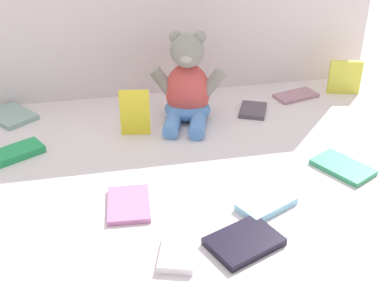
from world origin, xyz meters
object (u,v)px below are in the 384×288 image
(book_case_3, at_px, (15,153))
(book_case_5, at_px, (178,253))
(book_case_4, at_px, (129,204))
(book_case_9, at_px, (11,116))
(teddy_bear, at_px, (187,88))
(book_case_6, at_px, (253,110))
(book_case_0, at_px, (296,96))
(book_case_1, at_px, (266,204))
(book_case_8, at_px, (345,77))
(book_case_7, at_px, (343,167))
(book_case_2, at_px, (135,113))
(book_case_10, at_px, (244,242))

(book_case_3, bearing_deg, book_case_5, 8.74)
(book_case_4, distance_m, book_case_9, 0.56)
(book_case_4, relative_size, book_case_5, 1.25)
(teddy_bear, height_order, book_case_3, teddy_bear)
(book_case_6, bearing_deg, book_case_0, -132.10)
(book_case_0, xyz_separation_m, book_case_1, (-0.27, -0.51, 0.00))
(book_case_5, xyz_separation_m, book_case_8, (0.64, 0.62, 0.04))
(book_case_4, height_order, book_case_6, same)
(teddy_bear, bearing_deg, book_case_0, 28.33)
(book_case_3, height_order, book_case_6, book_case_3)
(book_case_7, xyz_separation_m, book_case_9, (-0.81, 0.44, 0.00))
(book_case_2, bearing_deg, book_case_3, -160.68)
(teddy_bear, height_order, book_case_7, teddy_bear)
(book_case_2, height_order, book_case_7, book_case_2)
(teddy_bear, xyz_separation_m, book_case_5, (-0.13, -0.55, -0.09))
(teddy_bear, xyz_separation_m, book_case_3, (-0.46, -0.11, -0.09))
(book_case_0, bearing_deg, book_case_7, 159.24)
(book_case_1, bearing_deg, book_case_8, 114.54)
(book_case_9, bearing_deg, book_case_1, -80.43)
(teddy_bear, relative_size, book_case_4, 2.02)
(book_case_4, distance_m, book_case_8, 0.85)
(book_case_1, height_order, book_case_9, book_case_1)
(teddy_bear, bearing_deg, book_case_4, -101.98)
(book_case_7, bearing_deg, book_case_1, 176.45)
(book_case_1, distance_m, book_case_8, 0.67)
(book_case_0, relative_size, book_case_3, 0.99)
(teddy_bear, bearing_deg, book_case_3, -150.07)
(book_case_4, xyz_separation_m, book_case_7, (0.52, 0.04, 0.00))
(book_case_1, relative_size, book_case_9, 0.91)
(book_case_2, distance_m, book_case_3, 0.32)
(book_case_6, height_order, book_case_9, book_case_9)
(teddy_bear, height_order, book_case_6, teddy_bear)
(teddy_bear, relative_size, book_case_7, 1.84)
(book_case_0, height_order, book_case_8, book_case_8)
(book_case_5, bearing_deg, book_case_2, -70.17)
(teddy_bear, distance_m, book_case_0, 0.38)
(book_case_7, relative_size, book_case_8, 1.30)
(book_case_1, xyz_separation_m, book_case_3, (-0.55, 0.33, 0.00))
(book_case_6, distance_m, book_case_8, 0.33)
(book_case_1, bearing_deg, book_case_6, 140.28)
(book_case_10, bearing_deg, teddy_bear, 157.57)
(book_case_2, relative_size, book_case_4, 1.01)
(book_case_0, height_order, book_case_5, book_case_5)
(book_case_4, bearing_deg, book_case_1, 172.10)
(teddy_bear, bearing_deg, book_case_8, 24.73)
(book_case_4, distance_m, book_case_7, 0.52)
(book_case_4, bearing_deg, book_case_5, 118.02)
(book_case_1, relative_size, book_case_10, 0.91)
(book_case_7, bearing_deg, book_case_2, 121.12)
(book_case_6, relative_size, book_case_8, 0.92)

